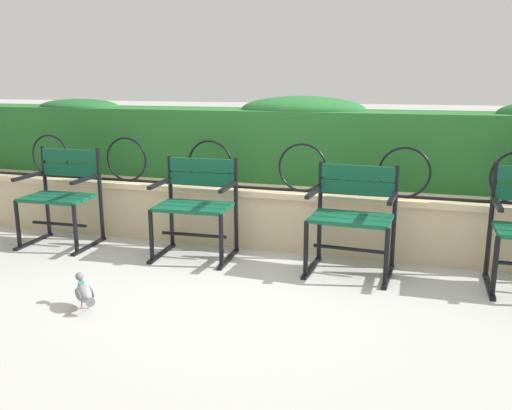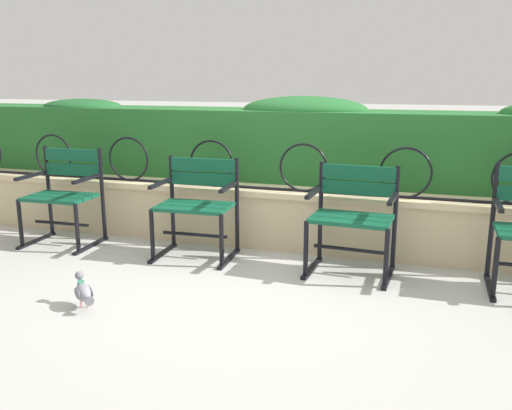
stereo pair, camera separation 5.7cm
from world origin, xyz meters
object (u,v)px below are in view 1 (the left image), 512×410
object	(u,v)px
pigeon_near_chairs	(84,293)
park_chair_leftmost	(62,193)
park_chair_centre_right	(353,214)
park_chair_centre_left	(196,203)

from	to	relation	value
pigeon_near_chairs	park_chair_leftmost	bearing A→B (deg)	129.99
park_chair_centre_right	park_chair_centre_left	bearing A→B (deg)	179.59
park_chair_centre_left	pigeon_near_chairs	xyz separation A→B (m)	(-0.27, -1.26, -0.35)
park_chair_leftmost	park_chair_centre_right	distance (m)	2.60
park_chair_centre_left	pigeon_near_chairs	world-z (taller)	park_chair_centre_left
park_chair_centre_left	pigeon_near_chairs	size ratio (longest dim) A/B	3.42
park_chair_leftmost	pigeon_near_chairs	bearing A→B (deg)	-50.01
park_chair_leftmost	park_chair_centre_left	world-z (taller)	park_chair_leftmost
park_chair_centre_right	pigeon_near_chairs	size ratio (longest dim) A/B	3.44
park_chair_leftmost	park_chair_centre_right	xyz separation A→B (m)	(2.60, 0.02, -0.01)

